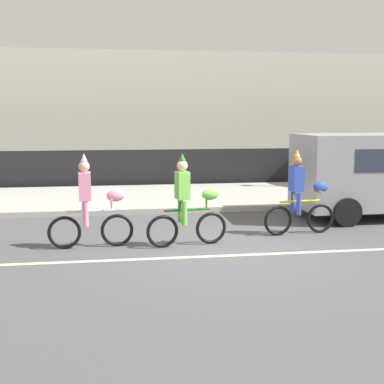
# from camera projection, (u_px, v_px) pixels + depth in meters

# --- Properties ---
(ground_plane) EXTENTS (80.00, 80.00, 0.00)m
(ground_plane) POSITION_uv_depth(u_px,v_px,m) (226.00, 249.00, 10.73)
(ground_plane) COLOR #4C4C4F
(road_centre_line) EXTENTS (36.00, 0.14, 0.01)m
(road_centre_line) POSITION_uv_depth(u_px,v_px,m) (232.00, 255.00, 10.24)
(road_centre_line) COLOR beige
(road_centre_line) RESTS_ON ground
(sidewalk_curb) EXTENTS (60.00, 5.00, 0.15)m
(sidewalk_curb) POSITION_uv_depth(u_px,v_px,m) (182.00, 197.00, 17.07)
(sidewalk_curb) COLOR #ADAAA3
(sidewalk_curb) RESTS_ON ground
(fence_line) EXTENTS (40.00, 0.08, 1.40)m
(fence_line) POSITION_uv_depth(u_px,v_px,m) (172.00, 168.00, 19.82)
(fence_line) COLOR black
(fence_line) RESTS_ON ground
(building_backdrop) EXTENTS (28.00, 8.00, 5.50)m
(building_backdrop) POSITION_uv_depth(u_px,v_px,m) (171.00, 113.00, 28.08)
(building_backdrop) COLOR beige
(building_backdrop) RESTS_ON ground
(parade_cyclist_pink) EXTENTS (1.72, 0.50, 1.92)m
(parade_cyclist_pink) POSITION_uv_depth(u_px,v_px,m) (91.00, 207.00, 10.75)
(parade_cyclist_pink) COLOR black
(parade_cyclist_pink) RESTS_ON ground
(parade_cyclist_lime) EXTENTS (1.71, 0.53, 1.92)m
(parade_cyclist_lime) POSITION_uv_depth(u_px,v_px,m) (188.00, 205.00, 10.91)
(parade_cyclist_lime) COLOR black
(parade_cyclist_lime) RESTS_ON ground
(parade_cyclist_cobalt) EXTENTS (1.72, 0.51, 1.92)m
(parade_cyclist_cobalt) POSITION_uv_depth(u_px,v_px,m) (301.00, 197.00, 11.97)
(parade_cyclist_cobalt) COLOR black
(parade_cyclist_cobalt) RESTS_ON ground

